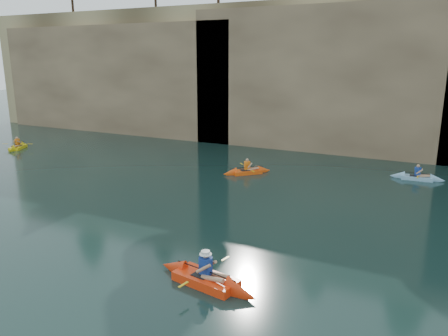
% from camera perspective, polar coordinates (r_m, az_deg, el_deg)
% --- Properties ---
extents(ground, '(160.00, 160.00, 0.00)m').
position_cam_1_polar(ground, '(16.21, -10.60, -12.67)').
color(ground, black).
rests_on(ground, ground).
extents(cliff, '(70.00, 16.00, 12.00)m').
position_cam_1_polar(cliff, '(42.36, 14.65, 12.16)').
color(cliff, tan).
rests_on(cliff, ground).
extents(cliff_slab_west, '(26.00, 2.40, 10.56)m').
position_cam_1_polar(cliff_slab_west, '(44.68, -14.17, 11.36)').
color(cliff_slab_west, '#9C815E').
rests_on(cliff_slab_west, ground).
extents(cliff_slab_center, '(24.00, 2.40, 11.40)m').
position_cam_1_polar(cliff_slab_center, '(34.72, 15.26, 11.24)').
color(cliff_slab_center, '#9C815E').
rests_on(cliff_slab_center, ground).
extents(sea_cave_west, '(4.50, 1.00, 4.00)m').
position_cam_1_polar(sea_cave_west, '(43.18, -12.43, 6.99)').
color(sea_cave_west, black).
rests_on(sea_cave_west, ground).
extents(sea_cave_center, '(3.50, 1.00, 3.20)m').
position_cam_1_polar(sea_cave_center, '(36.21, 5.26, 5.26)').
color(sea_cave_center, black).
rests_on(sea_cave_center, ground).
extents(main_kayaker, '(4.01, 2.61, 1.46)m').
position_cam_1_polar(main_kayaker, '(14.84, -2.40, -14.25)').
color(main_kayaker, '#F2340E').
rests_on(main_kayaker, ground).
extents(kayaker_orange, '(2.82, 2.82, 1.24)m').
position_cam_1_polar(kayaker_orange, '(27.99, 3.03, -0.44)').
color(kayaker_orange, '#FF5310').
rests_on(kayaker_orange, ground).
extents(kayaker_yellow, '(2.24, 3.06, 1.25)m').
position_cam_1_polar(kayaker_yellow, '(39.26, -25.32, 2.50)').
color(kayaker_yellow, yellow).
rests_on(kayaker_yellow, ground).
extents(kayaker_ltblue_mid, '(3.18, 2.36, 1.20)m').
position_cam_1_polar(kayaker_ltblue_mid, '(29.09, 23.90, -1.12)').
color(kayaker_ltblue_mid, '#85BAE0').
rests_on(kayaker_ltblue_mid, ground).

